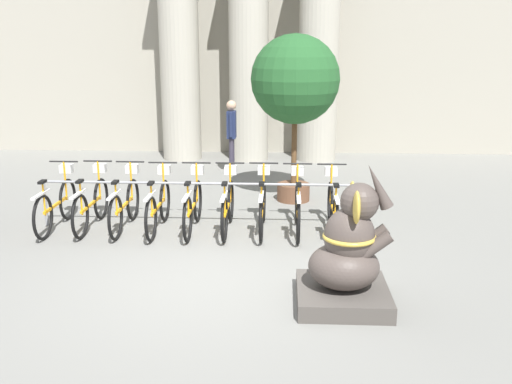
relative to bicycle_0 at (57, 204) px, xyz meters
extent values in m
plane|color=slate|center=(2.78, -1.81, -0.42)|extent=(60.00, 60.00, 0.00)
cube|color=#A39E8E|center=(2.78, 6.79, 2.58)|extent=(20.00, 0.20, 6.00)
cylinder|color=#ADA899|center=(1.05, 5.79, 2.08)|extent=(0.99, 0.99, 5.00)
cylinder|color=#ADA899|center=(2.78, 5.79, 2.08)|extent=(0.99, 0.99, 5.00)
cylinder|color=#ADA899|center=(4.52, 5.79, 2.08)|extent=(0.99, 0.99, 5.00)
cylinder|color=gray|center=(-0.25, 0.14, -0.04)|extent=(0.05, 0.05, 0.75)
cylinder|color=gray|center=(4.73, 0.14, -0.04)|extent=(0.05, 0.05, 0.75)
cylinder|color=gray|center=(2.24, 0.14, 0.33)|extent=(5.08, 0.04, 0.04)
torus|color=black|center=(0.00, 0.48, -0.06)|extent=(0.05, 0.71, 0.71)
torus|color=black|center=(0.00, -0.55, -0.06)|extent=(0.05, 0.71, 0.71)
cube|color=orange|center=(0.00, -0.03, -0.01)|extent=(0.04, 0.94, 0.04)
cube|color=silver|center=(0.00, -0.55, 0.31)|extent=(0.06, 0.59, 0.03)
cylinder|color=orange|center=(0.00, -0.45, 0.20)|extent=(0.03, 0.03, 0.52)
cube|color=black|center=(0.00, -0.45, 0.48)|extent=(0.08, 0.18, 0.04)
cylinder|color=orange|center=(0.00, 0.44, 0.27)|extent=(0.03, 0.03, 0.67)
cylinder|color=black|center=(0.00, 0.44, 0.61)|extent=(0.48, 0.03, 0.03)
cube|color=silver|center=(0.00, 0.54, 0.47)|extent=(0.20, 0.16, 0.14)
torus|color=black|center=(0.56, 0.55, -0.06)|extent=(0.05, 0.71, 0.71)
torus|color=black|center=(0.56, -0.49, -0.06)|extent=(0.05, 0.71, 0.71)
cube|color=orange|center=(0.56, 0.03, -0.01)|extent=(0.04, 0.94, 0.04)
cube|color=silver|center=(0.56, -0.49, 0.31)|extent=(0.06, 0.59, 0.03)
cylinder|color=orange|center=(0.56, -0.39, 0.20)|extent=(0.03, 0.03, 0.52)
cube|color=black|center=(0.56, -0.39, 0.48)|extent=(0.08, 0.18, 0.04)
cylinder|color=orange|center=(0.56, 0.51, 0.27)|extent=(0.03, 0.03, 0.67)
cylinder|color=black|center=(0.56, 0.51, 0.61)|extent=(0.48, 0.03, 0.03)
cube|color=silver|center=(0.56, 0.61, 0.47)|extent=(0.20, 0.16, 0.14)
torus|color=black|center=(1.12, 0.52, -0.06)|extent=(0.05, 0.71, 0.71)
torus|color=black|center=(1.12, -0.52, -0.06)|extent=(0.05, 0.71, 0.71)
cube|color=orange|center=(1.12, 0.00, -0.01)|extent=(0.04, 0.94, 0.04)
cube|color=silver|center=(1.12, -0.52, 0.31)|extent=(0.06, 0.59, 0.03)
cylinder|color=orange|center=(1.12, -0.42, 0.20)|extent=(0.03, 0.03, 0.52)
cube|color=black|center=(1.12, -0.42, 0.48)|extent=(0.08, 0.18, 0.04)
cylinder|color=orange|center=(1.12, 0.48, 0.27)|extent=(0.03, 0.03, 0.67)
cylinder|color=black|center=(1.12, 0.48, 0.61)|extent=(0.48, 0.03, 0.03)
cube|color=silver|center=(1.12, 0.58, 0.47)|extent=(0.20, 0.16, 0.14)
torus|color=black|center=(1.68, 0.48, -0.06)|extent=(0.05, 0.71, 0.71)
torus|color=black|center=(1.68, -0.56, -0.06)|extent=(0.05, 0.71, 0.71)
cube|color=orange|center=(1.68, -0.04, -0.01)|extent=(0.04, 0.94, 0.04)
cube|color=silver|center=(1.68, -0.56, 0.31)|extent=(0.06, 0.59, 0.03)
cylinder|color=orange|center=(1.68, -0.46, 0.20)|extent=(0.03, 0.03, 0.52)
cube|color=black|center=(1.68, -0.46, 0.48)|extent=(0.08, 0.18, 0.04)
cylinder|color=orange|center=(1.68, 0.44, 0.27)|extent=(0.03, 0.03, 0.67)
cylinder|color=black|center=(1.68, 0.44, 0.61)|extent=(0.48, 0.03, 0.03)
cube|color=silver|center=(1.68, 0.54, 0.47)|extent=(0.20, 0.16, 0.14)
torus|color=black|center=(2.24, 0.49, -0.06)|extent=(0.05, 0.71, 0.71)
torus|color=black|center=(2.24, -0.55, -0.06)|extent=(0.05, 0.71, 0.71)
cube|color=orange|center=(2.24, -0.03, -0.01)|extent=(0.04, 0.94, 0.04)
cube|color=silver|center=(2.24, -0.55, 0.31)|extent=(0.06, 0.59, 0.03)
cylinder|color=orange|center=(2.24, -0.45, 0.20)|extent=(0.03, 0.03, 0.52)
cube|color=black|center=(2.24, -0.45, 0.48)|extent=(0.08, 0.18, 0.04)
cylinder|color=orange|center=(2.24, 0.45, 0.27)|extent=(0.03, 0.03, 0.67)
cylinder|color=black|center=(2.24, 0.45, 0.61)|extent=(0.48, 0.03, 0.03)
cube|color=silver|center=(2.24, 0.55, 0.47)|extent=(0.20, 0.16, 0.14)
torus|color=black|center=(2.80, 0.51, -0.06)|extent=(0.05, 0.71, 0.71)
torus|color=black|center=(2.80, -0.53, -0.06)|extent=(0.05, 0.71, 0.71)
cube|color=orange|center=(2.80, -0.01, -0.01)|extent=(0.04, 0.94, 0.04)
cube|color=silver|center=(2.80, -0.53, 0.31)|extent=(0.06, 0.59, 0.03)
cylinder|color=orange|center=(2.80, -0.43, 0.20)|extent=(0.03, 0.03, 0.52)
cube|color=black|center=(2.80, -0.43, 0.48)|extent=(0.08, 0.18, 0.04)
cylinder|color=orange|center=(2.80, 0.47, 0.27)|extent=(0.03, 0.03, 0.67)
cylinder|color=black|center=(2.80, 0.47, 0.61)|extent=(0.48, 0.03, 0.03)
cube|color=silver|center=(2.80, 0.57, 0.47)|extent=(0.20, 0.16, 0.14)
torus|color=black|center=(3.36, 0.52, -0.06)|extent=(0.05, 0.71, 0.71)
torus|color=black|center=(3.36, -0.51, -0.06)|extent=(0.05, 0.71, 0.71)
cube|color=orange|center=(3.36, 0.01, -0.01)|extent=(0.04, 0.94, 0.04)
cube|color=silver|center=(3.36, -0.51, 0.31)|extent=(0.06, 0.59, 0.03)
cylinder|color=orange|center=(3.36, -0.41, 0.20)|extent=(0.03, 0.03, 0.52)
cube|color=black|center=(3.36, -0.41, 0.48)|extent=(0.08, 0.18, 0.04)
cylinder|color=orange|center=(3.36, 0.48, 0.27)|extent=(0.03, 0.03, 0.67)
cylinder|color=black|center=(3.36, 0.48, 0.61)|extent=(0.48, 0.03, 0.03)
cube|color=silver|center=(3.36, 0.58, 0.47)|extent=(0.20, 0.16, 0.14)
torus|color=black|center=(3.92, 0.50, -0.06)|extent=(0.05, 0.71, 0.71)
torus|color=black|center=(3.92, -0.54, -0.06)|extent=(0.05, 0.71, 0.71)
cube|color=orange|center=(3.92, -0.02, -0.01)|extent=(0.04, 0.94, 0.04)
cube|color=silver|center=(3.92, -0.54, 0.31)|extent=(0.06, 0.59, 0.03)
cylinder|color=orange|center=(3.92, -0.44, 0.20)|extent=(0.03, 0.03, 0.52)
cube|color=black|center=(3.92, -0.44, 0.48)|extent=(0.08, 0.18, 0.04)
cylinder|color=orange|center=(3.92, 0.46, 0.27)|extent=(0.03, 0.03, 0.67)
cylinder|color=black|center=(3.92, 0.46, 0.61)|extent=(0.48, 0.03, 0.03)
cube|color=silver|center=(3.92, 0.56, 0.47)|extent=(0.20, 0.16, 0.14)
torus|color=black|center=(4.48, 0.49, -0.06)|extent=(0.05, 0.71, 0.71)
torus|color=black|center=(4.48, -0.55, -0.06)|extent=(0.05, 0.71, 0.71)
cube|color=orange|center=(4.48, -0.03, -0.01)|extent=(0.04, 0.94, 0.04)
cube|color=silver|center=(4.48, -0.55, 0.31)|extent=(0.06, 0.59, 0.03)
cylinder|color=orange|center=(4.48, -0.45, 0.20)|extent=(0.03, 0.03, 0.52)
cube|color=black|center=(4.48, -0.45, 0.48)|extent=(0.08, 0.18, 0.04)
cylinder|color=orange|center=(4.48, 0.45, 0.27)|extent=(0.03, 0.03, 0.67)
cylinder|color=black|center=(4.48, 0.45, 0.61)|extent=(0.48, 0.03, 0.03)
cube|color=silver|center=(4.48, 0.55, 0.47)|extent=(0.20, 0.16, 0.14)
cube|color=#4C4742|center=(4.40, -2.56, -0.32)|extent=(1.07, 1.07, 0.20)
ellipsoid|color=#4C423D|center=(4.40, -2.56, 0.05)|extent=(0.82, 0.73, 0.53)
ellipsoid|color=#4C423D|center=(4.45, -2.56, 0.41)|extent=(0.58, 0.53, 0.68)
sphere|color=#4C423D|center=(4.55, -2.56, 0.82)|extent=(0.44, 0.44, 0.44)
ellipsoid|color=gold|center=(4.49, -2.34, 0.82)|extent=(0.08, 0.31, 0.37)
ellipsoid|color=gold|center=(4.49, -2.78, 0.82)|extent=(0.08, 0.31, 0.37)
cone|color=#4C423D|center=(4.74, -2.56, 1.01)|extent=(0.37, 0.16, 0.55)
cylinder|color=#4C423D|center=(4.72, -2.44, 0.34)|extent=(0.43, 0.15, 0.38)
cylinder|color=#4C423D|center=(4.72, -2.68, 0.34)|extent=(0.43, 0.15, 0.38)
torus|color=gold|center=(4.45, -2.56, 0.41)|extent=(0.61, 0.61, 0.05)
cylinder|color=#383342|center=(2.49, 4.23, -0.01)|extent=(0.11, 0.11, 0.82)
cylinder|color=#383342|center=(2.49, 4.06, -0.01)|extent=(0.11, 0.11, 0.82)
cube|color=#1E284C|center=(2.49, 4.14, 0.71)|extent=(0.20, 0.32, 0.62)
sphere|color=tan|center=(2.49, 4.14, 1.15)|extent=(0.22, 0.22, 0.22)
cylinder|color=#1E284C|center=(2.49, 4.34, 0.74)|extent=(0.07, 0.07, 0.55)
cylinder|color=#1E284C|center=(2.49, 3.94, 0.74)|extent=(0.07, 0.07, 0.55)
cylinder|color=brown|center=(3.88, 1.88, -0.25)|extent=(0.63, 0.63, 0.33)
cylinder|color=brown|center=(3.88, 1.88, 0.57)|extent=(0.10, 0.10, 1.32)
sphere|color=#235628|center=(3.88, 1.88, 1.88)|extent=(1.64, 1.64, 1.64)
camera|label=1|loc=(3.70, -8.74, 2.58)|focal=40.00mm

